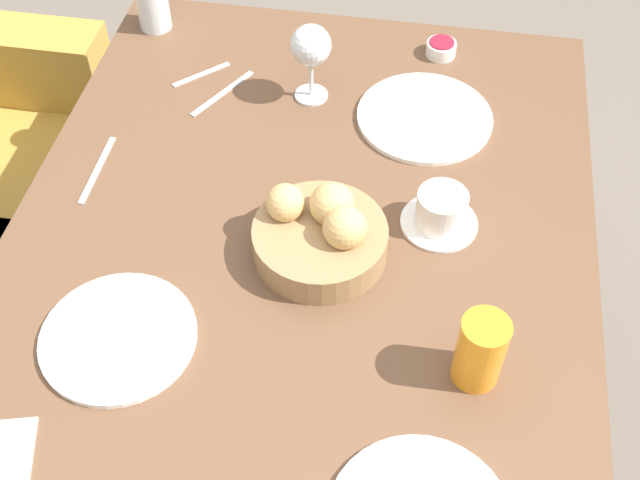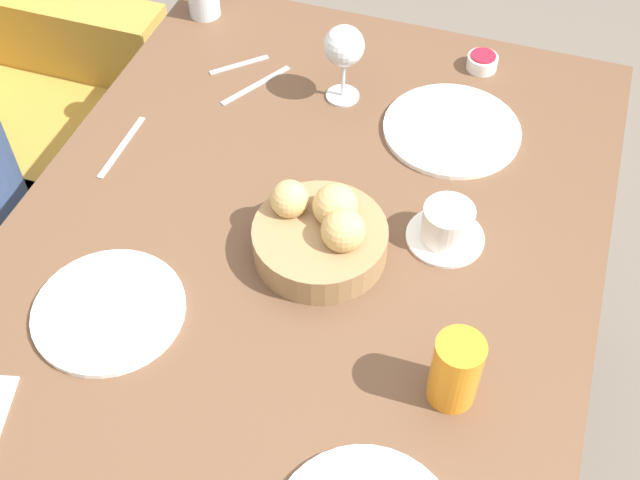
# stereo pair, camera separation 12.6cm
# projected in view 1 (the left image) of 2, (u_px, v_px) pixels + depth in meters

# --- Properties ---
(ground_plane) EXTENTS (10.00, 10.00, 0.00)m
(ground_plane) POSITION_uv_depth(u_px,v_px,m) (302.00, 468.00, 1.87)
(ground_plane) COLOR #6B6056
(dining_table) EXTENTS (1.35, 0.96, 0.78)m
(dining_table) POSITION_uv_depth(u_px,v_px,m) (295.00, 297.00, 1.36)
(dining_table) COLOR brown
(dining_table) RESTS_ON ground_plane
(bread_basket) EXTENTS (0.21, 0.21, 0.11)m
(bread_basket) POSITION_uv_depth(u_px,v_px,m) (321.00, 233.00, 1.26)
(bread_basket) COLOR #99754C
(bread_basket) RESTS_ON dining_table
(plate_near_right) EXTENTS (0.25, 0.25, 0.01)m
(plate_near_right) POSITION_uv_depth(u_px,v_px,m) (425.00, 117.00, 1.49)
(plate_near_right) COLOR white
(plate_near_right) RESTS_ON dining_table
(plate_far_center) EXTENTS (0.23, 0.23, 0.01)m
(plate_far_center) POSITION_uv_depth(u_px,v_px,m) (118.00, 337.00, 1.18)
(plate_far_center) COLOR white
(plate_far_center) RESTS_ON dining_table
(juice_glass) EXTENTS (0.07, 0.07, 0.12)m
(juice_glass) POSITION_uv_depth(u_px,v_px,m) (480.00, 351.00, 1.10)
(juice_glass) COLOR orange
(juice_glass) RESTS_ON dining_table
(water_tumbler) EXTENTS (0.07, 0.07, 0.09)m
(water_tumbler) POSITION_uv_depth(u_px,v_px,m) (153.00, 9.00, 1.65)
(water_tumbler) COLOR silver
(water_tumbler) RESTS_ON dining_table
(wine_glass) EXTENTS (0.08, 0.08, 0.16)m
(wine_glass) POSITION_uv_depth(u_px,v_px,m) (311.00, 48.00, 1.45)
(wine_glass) COLOR silver
(wine_glass) RESTS_ON dining_table
(coffee_cup) EXTENTS (0.13, 0.13, 0.07)m
(coffee_cup) POSITION_uv_depth(u_px,v_px,m) (441.00, 212.00, 1.30)
(coffee_cup) COLOR white
(coffee_cup) RESTS_ON dining_table
(jam_bowl_berry) EXTENTS (0.06, 0.06, 0.03)m
(jam_bowl_berry) POSITION_uv_depth(u_px,v_px,m) (441.00, 48.00, 1.61)
(jam_bowl_berry) COLOR white
(jam_bowl_berry) RESTS_ON dining_table
(fork_silver) EXTENTS (0.17, 0.01, 0.00)m
(fork_silver) POSITION_uv_depth(u_px,v_px,m) (97.00, 170.00, 1.41)
(fork_silver) COLOR #B7B7BC
(fork_silver) RESTS_ON dining_table
(knife_silver) EXTENTS (0.15, 0.09, 0.00)m
(knife_silver) POSITION_uv_depth(u_px,v_px,m) (223.00, 93.00, 1.54)
(knife_silver) COLOR #B7B7BC
(knife_silver) RESTS_ON dining_table
(spoon_coffee) EXTENTS (0.09, 0.10, 0.00)m
(spoon_coffee) POSITION_uv_depth(u_px,v_px,m) (201.00, 75.00, 1.58)
(spoon_coffee) COLOR #B7B7BC
(spoon_coffee) RESTS_ON dining_table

